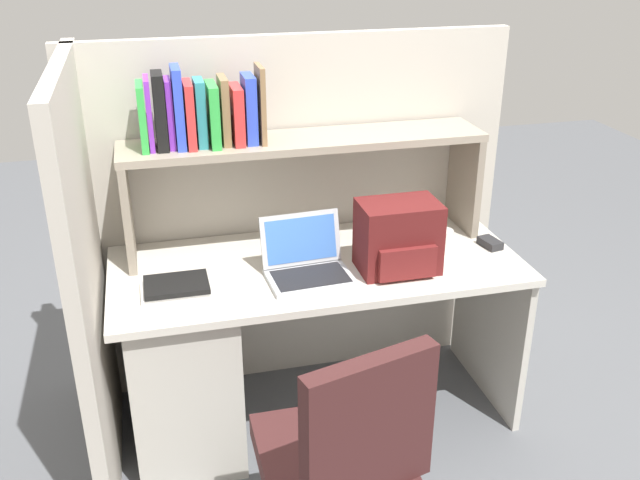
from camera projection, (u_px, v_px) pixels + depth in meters
name	position (u px, v px, depth m)	size (l,w,h in m)	color
ground_plane	(317.00, 412.00, 3.09)	(8.00, 8.00, 0.00)	#595B60
desk	(223.00, 346.00, 2.84)	(1.60, 0.70, 0.73)	beige
cubicle_partition_rear	(296.00, 216.00, 3.10)	(1.84, 0.05, 1.55)	#BCB5A8
cubicle_partition_left	(90.00, 283.00, 2.54)	(0.05, 1.06, 1.55)	#BCB5A8
overhead_hutch	(305.00, 161.00, 2.82)	(1.44, 0.28, 0.45)	gray
reference_books_on_shelf	(200.00, 112.00, 2.63)	(0.46, 0.18, 0.30)	green
laptop	(306.00, 263.00, 2.67)	(0.33, 0.28, 0.22)	#B7BABF
backpack	(399.00, 238.00, 2.68)	(0.30, 0.22, 0.27)	#591919
computer_mouse	(490.00, 243.00, 2.92)	(0.06, 0.10, 0.03)	#262628
paper_cup	(443.00, 241.00, 2.85)	(0.08, 0.08, 0.10)	white
desk_book_stack	(176.00, 287.00, 2.56)	(0.24, 0.17, 0.04)	white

